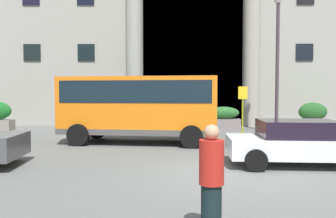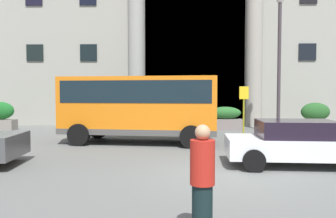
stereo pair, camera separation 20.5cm
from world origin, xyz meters
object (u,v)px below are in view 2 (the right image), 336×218
Objects in this scene: hedge_planter_west at (315,117)px; parked_coupe_end at (296,142)px; hedge_planter_far_east at (0,116)px; pedestrian_woman_dark_dress at (202,183)px; orange_minibus at (140,104)px; hedge_planter_east at (120,119)px; motorcycle_near_kerb at (326,140)px; lamppost_plaza_centre at (279,54)px; hedge_planter_entrance_right at (225,119)px; bus_stop_sign at (244,106)px.

parked_coupe_end is at bearing -115.26° from hedge_planter_west.
pedestrian_woman_dark_dress is at bearing -53.34° from hedge_planter_far_east.
orange_minibus is 10.62m from hedge_planter_west.
hedge_planter_east is 0.95× the size of motorcycle_near_kerb.
orange_minibus is at bearing -155.34° from lamppost_plaza_centre.
hedge_planter_west reaches higher than parked_coupe_end.
orange_minibus reaches higher than hedge_planter_east.
hedge_planter_east reaches higher than motorcycle_near_kerb.
hedge_planter_east is (-1.75, 5.00, -1.02)m from orange_minibus.
hedge_planter_east is at bearing 157.24° from motorcycle_near_kerb.
hedge_planter_entrance_right is at bearing 126.26° from motorcycle_near_kerb.
pedestrian_woman_dark_dress is (-3.16, -5.07, 0.16)m from parked_coupe_end.
pedestrian_woman_dark_dress is at bearing -104.26° from bus_stop_sign.
lamppost_plaza_centre reaches higher than pedestrian_woman_dark_dress.
hedge_planter_entrance_right is (-0.38, 3.38, -0.88)m from bus_stop_sign.
hedge_planter_east is 1.02× the size of hedge_planter_far_east.
orange_minibus is 5.06m from bus_stop_sign.
orange_minibus is 7.39m from motorcycle_near_kerb.
lamppost_plaza_centre is (8.61, -1.85, 3.52)m from hedge_planter_east.
orange_minibus reaches higher than pedestrian_woman_dark_dress.
lamppost_plaza_centre reaches higher than hedge_planter_far_east.
pedestrian_woman_dark_dress reaches higher than hedge_planter_far_east.
bus_stop_sign reaches higher than hedge_planter_west.
parked_coupe_end is at bearing -54.08° from hedge_planter_east.
hedge_planter_entrance_right is at bearing 142.40° from lamppost_plaza_centre.
hedge_planter_east is at bearing 152.94° from bus_stop_sign.
bus_stop_sign is 4.55m from motorcycle_near_kerb.
hedge_planter_entrance_right is 4.71m from lamppost_plaza_centre.
bus_stop_sign is 1.30× the size of hedge_planter_entrance_right.
bus_stop_sign is 6.18m from parked_coupe_end.
pedestrian_woman_dark_dress is at bearing -71.87° from orange_minibus.
hedge_planter_far_east is at bearing 174.29° from lamppost_plaza_centre.
bus_stop_sign is 11.56m from pedestrian_woman_dark_dress.
hedge_planter_west is at bearing -3.07° from hedge_planter_entrance_right.
hedge_planter_far_east reaches higher than parked_coupe_end.
hedge_planter_entrance_right reaches higher than motorcycle_near_kerb.
motorcycle_near_kerb is at bearing 8.32° from pedestrian_woman_dark_dress.
pedestrian_woman_dark_dress is at bearing -107.73° from motorcycle_near_kerb.
hedge_planter_far_east is (-8.65, 4.70, -0.89)m from orange_minibus.
hedge_planter_east is 11.19m from hedge_planter_west.
hedge_planter_west is 7.39m from motorcycle_near_kerb.
lamppost_plaza_centre is (2.09, 1.48, 2.65)m from bus_stop_sign.
hedge_planter_west is at bearing 33.68° from bus_stop_sign.
hedge_planter_west is 4.57m from lamppost_plaza_centre.
hedge_planter_west is at bearing -1.12° from hedge_planter_east.
lamppost_plaza_centre reaches higher than hedge_planter_west.
hedge_planter_far_east is at bearing 149.63° from parked_coupe_end.
hedge_planter_far_east is at bearing 167.26° from bus_stop_sign.
lamppost_plaza_centre is at bearing 107.75° from motorcycle_near_kerb.
motorcycle_near_kerb is at bearing -10.67° from orange_minibus.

